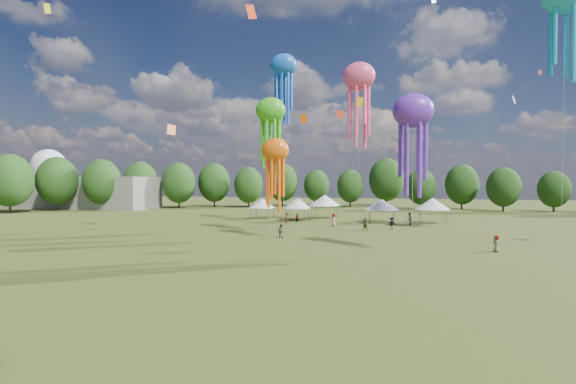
# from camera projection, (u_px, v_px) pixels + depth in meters

# --- Properties ---
(ground) EXTENTS (300.00, 300.00, 0.00)m
(ground) POSITION_uv_depth(u_px,v_px,m) (239.00, 380.00, 13.18)
(ground) COLOR #384416
(ground) RESTS_ON ground
(spectator_near) EXTENTS (0.99, 0.90, 1.64)m
(spectator_near) POSITION_uv_depth(u_px,v_px,m) (281.00, 231.00, 46.66)
(spectator_near) COLOR gray
(spectator_near) RESTS_ON ground
(spectators_far) EXTENTS (26.68, 23.56, 1.93)m
(spectators_far) POSITION_uv_depth(u_px,v_px,m) (371.00, 223.00, 55.96)
(spectators_far) COLOR gray
(spectators_far) RESTS_ON ground
(festival_tents) EXTENTS (34.32, 11.73, 4.40)m
(festival_tents) POSITION_uv_depth(u_px,v_px,m) (344.00, 203.00, 67.00)
(festival_tents) COLOR #47474C
(festival_tents) RESTS_ON ground
(show_kites) EXTENTS (40.03, 24.50, 30.46)m
(show_kites) POSITION_uv_depth(u_px,v_px,m) (384.00, 83.00, 50.18)
(show_kites) COLOR green
(show_kites) RESTS_ON ground
(small_kites) EXTENTS (73.56, 54.62, 43.10)m
(small_kites) POSITION_uv_depth(u_px,v_px,m) (363.00, 9.00, 52.04)
(small_kites) COLOR green
(small_kites) RESTS_ON ground
(treeline) EXTENTS (201.57, 95.24, 13.43)m
(treeline) POSITION_uv_depth(u_px,v_px,m) (340.00, 183.00, 74.54)
(treeline) COLOR #38281C
(treeline) RESTS_ON ground
(hangar) EXTENTS (40.00, 12.00, 8.00)m
(hangar) POSITION_uv_depth(u_px,v_px,m) (80.00, 193.00, 100.49)
(hangar) COLOR gray
(hangar) RESTS_ON ground
(radome) EXTENTS (9.00, 9.00, 16.00)m
(radome) POSITION_uv_depth(u_px,v_px,m) (49.00, 171.00, 110.07)
(radome) COLOR white
(radome) RESTS_ON ground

